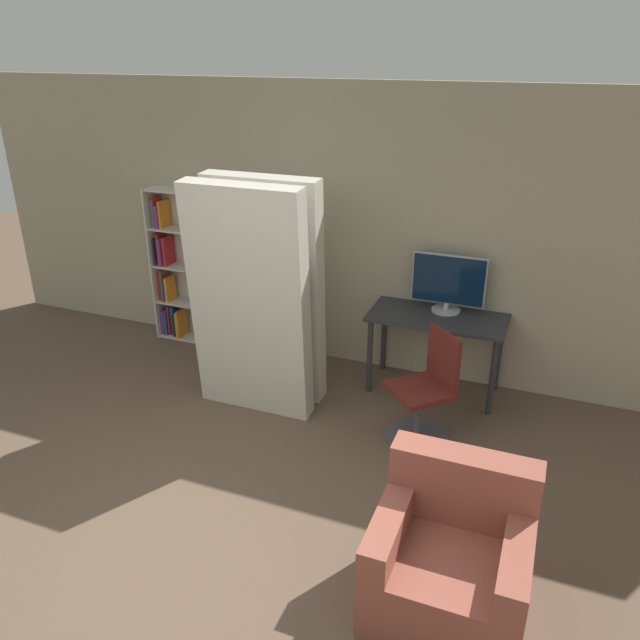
{
  "coord_description": "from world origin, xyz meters",
  "views": [
    {
      "loc": [
        1.96,
        -2.35,
        2.98
      ],
      "look_at": [
        0.37,
        1.68,
        1.05
      ],
      "focal_mm": 35.0,
      "sensor_mm": 36.0,
      "label": 1
    }
  ],
  "objects_px": {
    "mattress_near": "(250,304)",
    "mattress_far": "(267,291)",
    "armchair": "(451,556)",
    "office_chair": "(425,398)",
    "monitor": "(448,283)",
    "bookshelf": "(181,270)"
  },
  "relations": [
    {
      "from": "office_chair",
      "to": "mattress_near",
      "type": "height_order",
      "value": "mattress_near"
    },
    {
      "from": "mattress_near",
      "to": "mattress_far",
      "type": "relative_size",
      "value": 1.0
    },
    {
      "from": "bookshelf",
      "to": "office_chair",
      "type": "bearing_deg",
      "value": -18.86
    },
    {
      "from": "bookshelf",
      "to": "mattress_far",
      "type": "height_order",
      "value": "mattress_far"
    },
    {
      "from": "office_chair",
      "to": "mattress_far",
      "type": "bearing_deg",
      "value": 171.72
    },
    {
      "from": "mattress_near",
      "to": "mattress_far",
      "type": "height_order",
      "value": "mattress_near"
    },
    {
      "from": "mattress_far",
      "to": "office_chair",
      "type": "bearing_deg",
      "value": -8.28
    },
    {
      "from": "mattress_near",
      "to": "mattress_far",
      "type": "bearing_deg",
      "value": 90.0
    },
    {
      "from": "monitor",
      "to": "mattress_far",
      "type": "relative_size",
      "value": 0.33
    },
    {
      "from": "mattress_far",
      "to": "armchair",
      "type": "height_order",
      "value": "mattress_far"
    },
    {
      "from": "armchair",
      "to": "monitor",
      "type": "bearing_deg",
      "value": 102.49
    },
    {
      "from": "mattress_far",
      "to": "armchair",
      "type": "distance_m",
      "value": 2.75
    },
    {
      "from": "mattress_far",
      "to": "mattress_near",
      "type": "bearing_deg",
      "value": -90.0
    },
    {
      "from": "bookshelf",
      "to": "mattress_far",
      "type": "xyz_separation_m",
      "value": [
        1.4,
        -0.77,
        0.24
      ]
    },
    {
      "from": "office_chair",
      "to": "mattress_near",
      "type": "bearing_deg",
      "value": -175.96
    },
    {
      "from": "monitor",
      "to": "mattress_near",
      "type": "bearing_deg",
      "value": -143.94
    },
    {
      "from": "monitor",
      "to": "bookshelf",
      "type": "height_order",
      "value": "bookshelf"
    },
    {
      "from": "office_chair",
      "to": "bookshelf",
      "type": "height_order",
      "value": "bookshelf"
    },
    {
      "from": "office_chair",
      "to": "armchair",
      "type": "bearing_deg",
      "value": -71.95
    },
    {
      "from": "armchair",
      "to": "bookshelf",
      "type": "bearing_deg",
      "value": 143.24
    },
    {
      "from": "mattress_near",
      "to": "monitor",
      "type": "bearing_deg",
      "value": 36.06
    },
    {
      "from": "mattress_far",
      "to": "armchair",
      "type": "xyz_separation_m",
      "value": [
        2.0,
        -1.77,
        -0.69
      ]
    }
  ]
}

